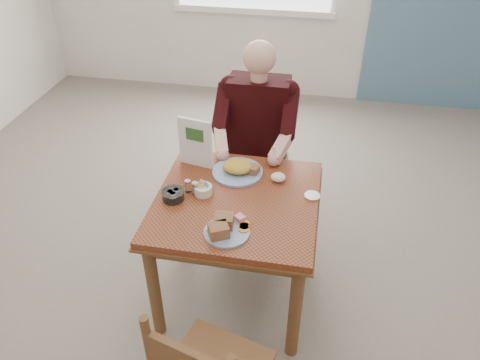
% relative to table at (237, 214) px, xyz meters
% --- Properties ---
extents(floor, '(6.00, 6.00, 0.00)m').
position_rel_table_xyz_m(floor, '(0.00, 0.00, -0.64)').
color(floor, '#6F645A').
rests_on(floor, ground).
extents(lemon_wedge, '(0.07, 0.06, 0.03)m').
position_rel_table_xyz_m(lemon_wedge, '(-0.07, -0.30, 0.13)').
color(lemon_wedge, yellow).
rests_on(lemon_wedge, table).
extents(napkin, '(0.09, 0.08, 0.05)m').
position_rel_table_xyz_m(napkin, '(0.21, 0.21, 0.14)').
color(napkin, white).
rests_on(napkin, table).
extents(metal_dish, '(0.10, 0.10, 0.01)m').
position_rel_table_xyz_m(metal_dish, '(0.41, 0.10, 0.12)').
color(metal_dish, silver).
rests_on(metal_dish, table).
extents(table, '(0.92, 0.92, 0.75)m').
position_rel_table_xyz_m(table, '(0.00, 0.00, 0.00)').
color(table, brown).
rests_on(table, ground).
extents(chair_far, '(0.42, 0.42, 0.95)m').
position_rel_table_xyz_m(chair_far, '(0.00, 0.80, -0.16)').
color(chair_far, brown).
rests_on(chair_far, ground).
extents(diner, '(0.53, 0.56, 1.39)m').
position_rel_table_xyz_m(diner, '(0.00, 0.71, 0.17)').
color(diner, gray).
rests_on(diner, chair_far).
extents(near_plate, '(0.30, 0.30, 0.08)m').
position_rel_table_xyz_m(near_plate, '(-0.01, -0.28, 0.14)').
color(near_plate, white).
rests_on(near_plate, table).
extents(far_plate, '(0.37, 0.37, 0.08)m').
position_rel_table_xyz_m(far_plate, '(-0.03, 0.25, 0.14)').
color(far_plate, white).
rests_on(far_plate, table).
extents(caddy, '(0.13, 0.13, 0.08)m').
position_rel_table_xyz_m(caddy, '(-0.19, 0.01, 0.14)').
color(caddy, white).
rests_on(caddy, table).
extents(shakers, '(0.09, 0.05, 0.08)m').
position_rel_table_xyz_m(shakers, '(-0.26, 0.01, 0.15)').
color(shakers, white).
rests_on(shakers, table).
extents(creamer, '(0.16, 0.16, 0.06)m').
position_rel_table_xyz_m(creamer, '(-0.34, -0.07, 0.14)').
color(creamer, white).
rests_on(creamer, table).
extents(menu, '(0.21, 0.06, 0.32)m').
position_rel_table_xyz_m(menu, '(-0.31, 0.29, 0.27)').
color(menu, white).
rests_on(menu, table).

